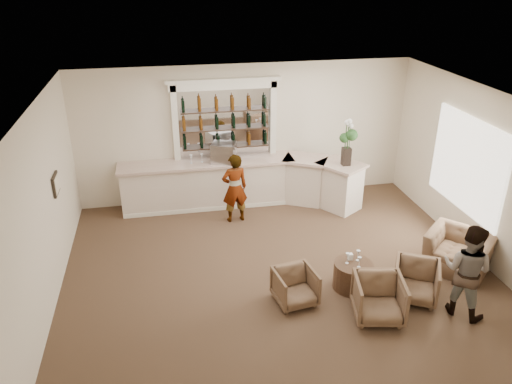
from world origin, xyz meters
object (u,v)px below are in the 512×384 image
guest (467,271)px  flower_vase (348,139)px  sommelier (235,188)px  espresso_machine (224,153)px  armchair_center (379,299)px  cocktail_table (353,275)px  armchair_left (295,287)px  armchair_right (416,281)px  bar_counter (243,183)px  armchair_far (459,251)px

guest → flower_vase: (-0.61, 4.04, 0.93)m
sommelier → espresso_machine: size_ratio=3.04×
armchair_center → guest: bearing=6.4°
cocktail_table → armchair_left: armchair_left is taller
cocktail_table → armchair_right: size_ratio=0.92×
bar_counter → armchair_center: bearing=-72.3°
bar_counter → flower_vase: flower_vase is taller
bar_counter → armchair_far: bar_counter is taller
armchair_left → armchair_right: size_ratio=0.91×
guest → flower_vase: size_ratio=1.50×
bar_counter → sommelier: bearing=-112.4°
cocktail_table → guest: 1.92m
armchair_left → armchair_right: 2.11m
sommelier → flower_vase: bearing=173.3°
guest → armchair_right: size_ratio=2.15×
armchair_right → flower_vase: flower_vase is taller
bar_counter → guest: bearing=-58.7°
espresso_machine → flower_vase: flower_vase is taller
cocktail_table → armchair_left: size_ratio=1.02×
armchair_right → flower_vase: 3.81m
sommelier → armchair_far: (3.88, -2.77, -0.43)m
armchair_right → flower_vase: size_ratio=0.70×
armchair_far → guest: bearing=-71.8°
sommelier → flower_vase: 2.77m
armchair_left → flower_vase: bearing=48.8°
bar_counter → armchair_far: bearing=-44.7°
armchair_center → armchair_right: armchair_center is taller
armchair_far → flower_vase: flower_vase is taller
guest → armchair_left: size_ratio=2.38×
guest → armchair_right: 0.89m
espresso_machine → guest: bearing=-35.2°
cocktail_table → armchair_center: size_ratio=0.87×
armchair_far → espresso_machine: 5.44m
cocktail_table → flower_vase: flower_vase is taller
bar_counter → armchair_far: (3.56, -3.53, -0.20)m
bar_counter → flower_vase: bearing=-17.1°
sommelier → espresso_machine: 0.97m
sommelier → armchair_center: 4.26m
bar_counter → sommelier: 0.85m
sommelier → guest: 5.11m
espresso_machine → flower_vase: (2.72, -0.71, 0.38)m
armchair_center → espresso_machine: bearing=124.4°
sommelier → flower_vase: (2.59, 0.06, 0.96)m
bar_counter → cocktail_table: size_ratio=8.14×
sommelier → armchair_center: sommelier is taller
bar_counter → cocktail_table: (1.37, -3.73, -0.32)m
bar_counter → armchair_right: bar_counter is taller
bar_counter → sommelier: size_ratio=3.57×
bar_counter → armchair_right: bearing=-61.3°
bar_counter → guest: 5.56m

